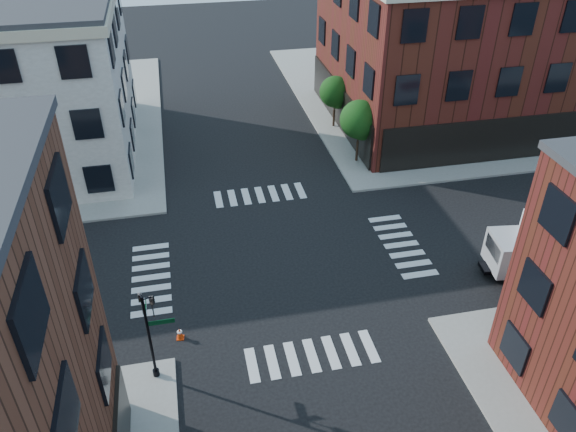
# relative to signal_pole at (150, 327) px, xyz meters

# --- Properties ---
(ground) EXTENTS (120.00, 120.00, 0.00)m
(ground) POSITION_rel_signal_pole_xyz_m (6.72, 6.68, -2.86)
(ground) COLOR black
(ground) RESTS_ON ground
(sidewalk_ne) EXTENTS (30.00, 30.00, 0.15)m
(sidewalk_ne) POSITION_rel_signal_pole_xyz_m (27.72, 27.68, -2.78)
(sidewalk_ne) COLOR gray
(sidewalk_ne) RESTS_ON ground
(building_ne) EXTENTS (25.00, 16.00, 12.00)m
(building_ne) POSITION_rel_signal_pole_xyz_m (27.22, 22.68, 3.14)
(building_ne) COLOR #481D12
(building_ne) RESTS_ON ground
(tree_near) EXTENTS (2.69, 2.69, 4.49)m
(tree_near) POSITION_rel_signal_pole_xyz_m (14.28, 16.65, 0.30)
(tree_near) COLOR black
(tree_near) RESTS_ON ground
(tree_far) EXTENTS (2.43, 2.43, 4.07)m
(tree_far) POSITION_rel_signal_pole_xyz_m (14.28, 22.65, 0.02)
(tree_far) COLOR black
(tree_far) RESTS_ON ground
(signal_pole) EXTENTS (1.29, 1.24, 4.60)m
(signal_pole) POSITION_rel_signal_pole_xyz_m (0.00, 0.00, 0.00)
(signal_pole) COLOR black
(signal_pole) RESTS_ON ground
(box_truck) EXTENTS (7.60, 3.16, 3.36)m
(box_truck) POSITION_rel_signal_pole_xyz_m (20.90, 2.75, -1.11)
(box_truck) COLOR white
(box_truck) RESTS_ON ground
(traffic_cone) EXTENTS (0.38, 0.38, 0.63)m
(traffic_cone) POSITION_rel_signal_pole_xyz_m (1.02, 1.97, -2.56)
(traffic_cone) COLOR #EB3B0A
(traffic_cone) RESTS_ON ground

